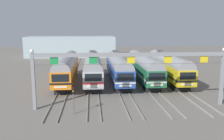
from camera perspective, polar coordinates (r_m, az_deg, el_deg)
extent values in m
plane|color=slate|center=(42.10, 1.47, -2.80)|extent=(160.00, 160.00, 0.00)
cube|color=gray|center=(58.75, -9.59, 0.79)|extent=(0.07, 70.00, 0.15)
cube|color=gray|center=(58.65, -8.19, 0.81)|extent=(0.07, 70.00, 0.15)
cube|color=gray|center=(58.54, -5.32, 0.85)|extent=(0.07, 70.00, 0.15)
cube|color=gray|center=(58.55, -3.91, 0.87)|extent=(0.07, 70.00, 0.15)
cube|color=gray|center=(58.66, -1.04, 0.91)|extent=(0.07, 70.00, 0.15)
cube|color=gray|center=(58.77, 0.36, 0.93)|extent=(0.07, 70.00, 0.15)
cube|color=gray|center=(59.11, 3.20, 0.97)|extent=(0.07, 70.00, 0.15)
cube|color=gray|center=(59.32, 4.57, 0.99)|extent=(0.07, 70.00, 0.15)
cube|color=gray|center=(59.87, 7.35, 1.02)|extent=(0.07, 70.00, 0.15)
cube|color=gray|center=(60.19, 8.69, 1.03)|extent=(0.07, 70.00, 0.15)
cube|color=orange|center=(41.63, -10.58, 0.01)|extent=(2.85, 18.00, 2.35)
cube|color=black|center=(41.69, -10.57, -0.46)|extent=(2.88, 18.02, 0.28)
cylinder|color=gray|center=(41.45, -10.64, 1.61)|extent=(2.74, 17.64, 2.74)
cube|color=black|center=(32.74, -12.16, -1.89)|extent=(2.28, 0.06, 1.03)
cube|color=silver|center=(33.01, -12.08, -3.97)|extent=(1.71, 0.05, 0.24)
cube|color=black|center=(35.86, -11.49, -4.40)|extent=(2.28, 2.60, 1.05)
cube|color=black|center=(48.11, -9.79, -0.69)|extent=(2.28, 2.60, 1.05)
cube|color=#B2B5BA|center=(41.42, -4.55, 0.10)|extent=(2.85, 18.00, 2.35)
cube|color=#B21E1E|center=(41.48, -4.54, -0.38)|extent=(2.88, 18.02, 0.28)
cylinder|color=gray|center=(41.23, -4.57, 1.71)|extent=(2.74, 17.64, 2.74)
cube|color=black|center=(32.47, -4.47, -1.79)|extent=(2.28, 0.06, 1.03)
cube|color=silver|center=(32.74, -4.44, -3.89)|extent=(1.71, 0.05, 0.24)
cube|color=black|center=(35.61, -4.45, -4.33)|extent=(2.28, 2.60, 1.05)
cube|color=black|center=(47.92, -4.56, -0.62)|extent=(2.28, 2.60, 1.05)
cube|color=#4C4C51|center=(46.06, -4.63, 4.51)|extent=(1.10, 1.10, 0.20)
cube|color=#284C9E|center=(41.66, 1.48, 0.19)|extent=(2.85, 18.00, 2.35)
cube|color=white|center=(41.72, 1.48, -0.29)|extent=(2.88, 18.02, 0.28)
cylinder|color=gray|center=(41.48, 1.49, 1.79)|extent=(2.74, 17.64, 2.74)
cube|color=black|center=(32.78, 3.21, -1.67)|extent=(2.28, 0.06, 1.03)
cube|color=silver|center=(33.05, 3.19, -3.74)|extent=(1.71, 0.05, 0.24)
cube|color=black|center=(35.89, 2.57, -4.19)|extent=(2.28, 2.60, 1.05)
cube|color=black|center=(48.13, 0.65, -0.54)|extent=(2.28, 2.60, 1.05)
cube|color=#4C4C51|center=(46.28, 0.81, 4.57)|extent=(1.10, 1.10, 0.20)
cube|color=#236B42|center=(42.36, 7.38, 0.27)|extent=(2.85, 18.00, 2.35)
cube|color=silver|center=(42.42, 7.37, -0.20)|extent=(2.88, 18.02, 0.28)
cylinder|color=gray|center=(42.18, 7.41, 1.84)|extent=(2.74, 17.64, 2.74)
cube|color=black|center=(33.66, 10.61, -1.52)|extent=(2.28, 0.06, 1.03)
cube|color=silver|center=(33.92, 10.54, -3.54)|extent=(1.71, 0.05, 0.24)
cube|color=black|center=(36.70, 9.38, -4.00)|extent=(2.28, 2.60, 1.05)
cube|color=black|center=(48.74, 5.78, -0.46)|extent=(2.28, 2.60, 1.05)
cube|color=gold|center=(43.49, 13.02, 0.35)|extent=(2.85, 18.00, 2.35)
cube|color=black|center=(43.55, 13.01, -0.11)|extent=(2.88, 18.02, 0.28)
cylinder|color=gray|center=(43.32, 13.08, 1.88)|extent=(2.74, 17.64, 2.74)
cube|color=black|center=(35.07, 17.52, -1.35)|extent=(2.28, 0.06, 1.03)
cube|color=silver|center=(35.32, 17.42, -3.29)|extent=(1.71, 0.05, 0.24)
cube|color=black|center=(38.00, 15.81, -3.77)|extent=(2.28, 2.60, 1.05)
cube|color=black|center=(49.72, 10.75, -0.38)|extent=(2.28, 2.60, 1.05)
cube|color=#4C4C51|center=(47.93, 11.32, 4.56)|extent=(1.10, 1.10, 0.20)
cube|color=gray|center=(28.75, -18.07, -2.67)|extent=(0.36, 0.36, 6.50)
cube|color=gray|center=(32.06, 24.57, -1.82)|extent=(0.36, 0.36, 6.50)
cube|color=gray|center=(27.85, 4.56, 3.66)|extent=(22.31, 0.32, 0.44)
cube|color=#198C3F|center=(27.88, -13.52, 2.14)|extent=(0.90, 0.08, 0.80)
cube|color=#198C3F|center=(27.55, -4.49, 2.29)|extent=(0.90, 0.08, 0.80)
cube|color=yellow|center=(27.92, 4.54, 2.39)|extent=(0.90, 0.08, 0.80)
cube|color=yellow|center=(28.95, 13.13, 2.43)|extent=(0.90, 0.08, 0.80)
cube|color=yellow|center=(30.58, 20.96, 2.42)|extent=(0.90, 0.08, 0.80)
sphere|color=white|center=(28.22, -18.45, 4.28)|extent=(0.44, 0.44, 0.44)
sphere|color=white|center=(31.59, 25.03, 4.41)|extent=(0.44, 0.44, 0.44)
cylinder|color=#3F382D|center=(27.99, 4.53, 1.42)|extent=(22.31, 0.03, 0.03)
cylinder|color=#59595E|center=(26.57, -9.10, -7.27)|extent=(0.12, 0.12, 2.96)
cube|color=black|center=(26.26, -9.16, -4.91)|extent=(0.28, 0.24, 0.60)
sphere|color=orange|center=(26.13, -9.19, -4.99)|extent=(0.18, 0.18, 0.18)
cube|color=#9EB2B7|center=(80.38, -9.61, 5.50)|extent=(28.18, 10.00, 6.48)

